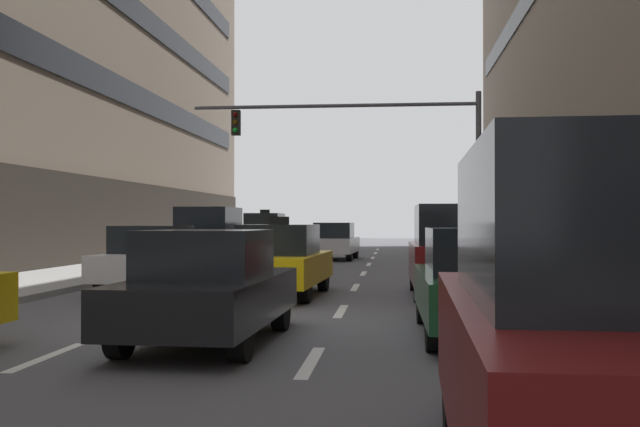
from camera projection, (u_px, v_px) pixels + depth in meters
ground_plane at (231, 325)px, 12.02m from camera, size 120.00×120.00×0.00m
lane_stripe_l1_s3 at (47, 357)px, 9.20m from camera, size 0.16×2.00×0.01m
lane_stripe_l1_s4 at (169, 309)px, 14.18m from camera, size 0.16×2.00×0.01m
lane_stripe_l1_s5 at (228, 286)px, 19.15m from camera, size 0.16×2.00×0.01m
lane_stripe_l1_s6 at (262, 273)px, 24.12m from camera, size 0.16×2.00×0.01m
lane_stripe_l1_s7 at (285, 264)px, 29.10m from camera, size 0.16×2.00×0.01m
lane_stripe_l1_s8 at (301, 257)px, 34.07m from camera, size 0.16×2.00×0.01m
lane_stripe_l1_s9 at (313, 253)px, 39.05m from camera, size 0.16×2.00×0.01m
lane_stripe_l1_s10 at (322, 249)px, 44.02m from camera, size 0.16×2.00×0.01m
lane_stripe_l2_s3 at (311, 362)px, 8.87m from camera, size 0.16×2.00×0.01m
lane_stripe_l2_s4 at (341, 311)px, 13.84m from camera, size 0.16×2.00×0.01m
lane_stripe_l2_s5 at (355, 287)px, 18.81m from camera, size 0.16×2.00×0.01m
lane_stripe_l2_s6 at (363, 273)px, 23.79m from camera, size 0.16×2.00×0.01m
lane_stripe_l2_s7 at (369, 264)px, 28.76m from camera, size 0.16×2.00×0.01m
lane_stripe_l2_s8 at (373, 258)px, 33.74m from camera, size 0.16×2.00×0.01m
lane_stripe_l2_s9 at (375, 253)px, 38.71m from camera, size 0.16×2.00×0.01m
lane_stripe_l2_s10 at (378, 249)px, 43.68m from camera, size 0.16×2.00×0.01m
taxi_driving_0 at (280, 261)px, 16.56m from camera, size 2.01×4.41×1.80m
car_driving_2 at (335, 241)px, 32.25m from camera, size 2.01×4.41×1.62m
car_driving_3 at (209, 241)px, 23.30m from camera, size 1.88×4.42×2.13m
taxi_driving_4 at (265, 236)px, 33.82m from camera, size 1.84×4.26×2.22m
car_driving_5 at (209, 288)px, 10.19m from camera, size 1.89×4.27×1.58m
car_driving_6 at (154, 258)px, 18.00m from camera, size 1.92×4.29×1.59m
car_parked_0 at (610, 328)px, 4.34m from camera, size 1.97×4.49×2.15m
car_parked_1 at (482, 283)px, 10.76m from camera, size 1.85×4.30×1.60m
car_parked_2 at (451, 251)px, 16.55m from camera, size 1.83×4.28×2.06m
traffic_signal_0 at (384, 144)px, 24.16m from camera, size 9.53×0.35×5.77m
pedestrian_0 at (563, 246)px, 20.21m from camera, size 0.53×0.23×1.54m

